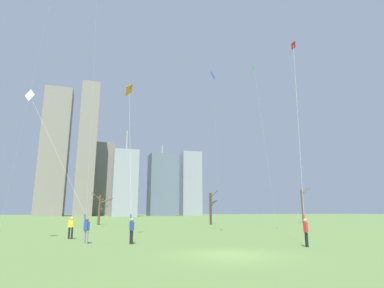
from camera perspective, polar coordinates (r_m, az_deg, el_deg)
name	(u,v)px	position (r m, az deg, el deg)	size (l,w,h in m)	color
ground_plane	(230,255)	(15.87, 7.04, -19.58)	(400.00, 400.00, 0.00)	#5B7A3D
kite_flyer_midfield_center_orange	(131,191)	(22.16, -11.16, -8.45)	(0.60, 6.06, 13.12)	black
kite_flyer_midfield_left_white	(78,209)	(22.29, -20.22, -11.13)	(5.30, 3.15, 11.05)	gray
kite_flyer_foreground_right_red	(304,200)	(20.94, 19.88, -9.71)	(4.75, 5.76, 17.07)	black
bystander_strolling_midfield	(71,227)	(26.08, -21.36, -13.96)	(0.49, 0.29, 1.62)	black
distant_kite_drifting_left_blue	(213,88)	(34.03, 3.97, 10.21)	(2.96, 4.90, 16.90)	blue
distant_kite_high_overhead_yellow	(49,5)	(45.13, -24.75, 22.25)	(3.78, 4.45, 30.41)	yellow
distant_kite_low_near_trees_green	(255,78)	(46.74, 11.58, 11.74)	(1.03, 3.13, 23.28)	green
bare_tree_far_right_edge	(302,204)	(58.99, 19.65, -10.43)	(1.97, 1.39, 6.17)	brown
bare_tree_rightmost	(100,208)	(51.47, -16.58, -11.17)	(3.39, 2.64, 5.08)	brown
bare_tree_right_of_center	(211,208)	(50.23, 3.50, -11.59)	(1.52, 1.89, 5.38)	#423326
skyline_short_annex	(102,179)	(153.87, -16.30, -6.12)	(10.06, 5.52, 34.46)	gray
skyline_wide_slab	(87,147)	(141.14, -18.73, -0.51)	(7.59, 6.37, 58.43)	gray
skyline_tall_tower	(55,151)	(148.31, -23.96, -1.12)	(11.43, 10.46, 56.01)	gray
skyline_mid_tower_left	(191,183)	(149.35, -0.23, -7.25)	(9.37, 6.85, 30.20)	#9EA3AD
skyline_slender_spire	(162,185)	(144.01, -5.60, -7.46)	(11.77, 10.49, 32.60)	slate
skyline_squat_block	(125,183)	(132.47, -12.20, -6.94)	(10.11, 6.85, 35.84)	#9EA3AD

